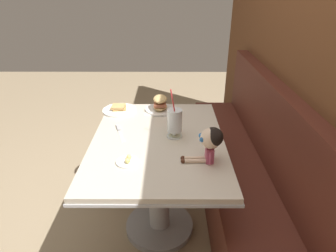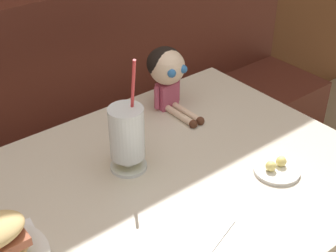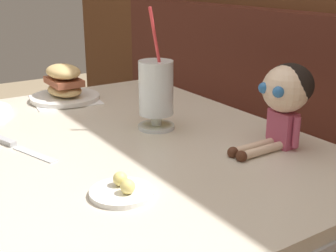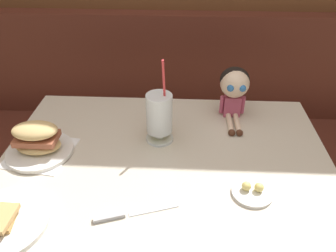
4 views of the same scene
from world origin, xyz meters
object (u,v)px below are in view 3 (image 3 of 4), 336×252
at_px(milkshake_glass, 156,92).
at_px(butter_knife, 12,144).
at_px(seated_doll, 286,93).
at_px(sandwich_plate, 64,86).
at_px(butter_saucer, 122,190).

xyz_separation_m(milkshake_glass, butter_knife, (-0.08, -0.36, -0.10)).
bearing_deg(seated_doll, butter_knife, -123.12).
bearing_deg(sandwich_plate, butter_saucer, -12.66).
xyz_separation_m(butter_knife, seated_doll, (0.35, 0.54, 0.12)).
height_order(milkshake_glass, sandwich_plate, milkshake_glass).
bearing_deg(sandwich_plate, butter_knife, -38.73).
bearing_deg(sandwich_plate, seated_doll, 22.66).
relative_size(butter_knife, seated_doll, 1.05).
height_order(butter_knife, seated_doll, seated_doll).
height_order(sandwich_plate, seated_doll, seated_doll).
bearing_deg(seated_doll, sandwich_plate, -157.34).
relative_size(sandwich_plate, butter_knife, 0.99).
relative_size(milkshake_glass, butter_saucer, 2.63).
xyz_separation_m(milkshake_glass, seated_doll, (0.27, 0.18, 0.03)).
relative_size(sandwich_plate, seated_doll, 1.04).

